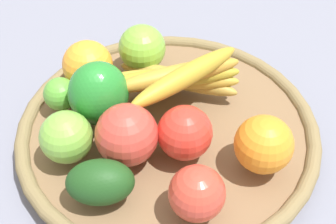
# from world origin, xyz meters

# --- Properties ---
(ground_plane) EXTENTS (2.40, 2.40, 0.00)m
(ground_plane) POSITION_xyz_m (0.00, 0.00, 0.00)
(ground_plane) COLOR slate
(ground_plane) RESTS_ON ground
(basket) EXTENTS (0.42, 0.42, 0.03)m
(basket) POSITION_xyz_m (0.00, 0.00, 0.02)
(basket) COLOR brown
(basket) RESTS_ON ground_plane
(apple_2) EXTENTS (0.09, 0.09, 0.07)m
(apple_2) POSITION_xyz_m (-0.01, 0.06, 0.07)
(apple_2) COLOR red
(apple_2) RESTS_ON basket
(apple_4) EXTENTS (0.09, 0.09, 0.07)m
(apple_4) POSITION_xyz_m (0.02, -0.13, 0.07)
(apple_4) COLOR #77B43B
(apple_4) RESTS_ON basket
(lime_0) EXTENTS (0.07, 0.07, 0.05)m
(lime_0) POSITION_xyz_m (0.14, -0.06, 0.06)
(lime_0) COLOR #56A436
(lime_0) RESTS_ON basket
(banana_bunch) EXTENTS (0.18, 0.17, 0.08)m
(banana_bunch) POSITION_xyz_m (-0.02, -0.05, 0.07)
(banana_bunch) COLOR #A88937
(banana_bunch) RESTS_ON basket
(apple_0) EXTENTS (0.08, 0.08, 0.07)m
(apple_0) POSITION_xyz_m (0.13, 0.03, 0.07)
(apple_0) COLOR #78B642
(apple_0) RESTS_ON basket
(bell_pepper) EXTENTS (0.09, 0.09, 0.09)m
(bell_pepper) POSITION_xyz_m (0.09, -0.02, 0.08)
(bell_pepper) COLOR #25822E
(bell_pepper) RESTS_ON basket
(apple_1) EXTENTS (0.09, 0.09, 0.06)m
(apple_1) POSITION_xyz_m (-0.01, 0.14, 0.07)
(apple_1) COLOR #C73E2F
(apple_1) RESTS_ON basket
(orange_1) EXTENTS (0.10, 0.10, 0.07)m
(orange_1) POSITION_xyz_m (-0.10, 0.09, 0.07)
(orange_1) COLOR orange
(orange_1) RESTS_ON basket
(orange_0) EXTENTS (0.10, 0.10, 0.07)m
(orange_0) POSITION_xyz_m (0.10, -0.10, 0.07)
(orange_0) COLOR orange
(orange_0) RESTS_ON basket
(avocado) EXTENTS (0.09, 0.06, 0.05)m
(avocado) POSITION_xyz_m (0.10, 0.11, 0.06)
(avocado) COLOR #1C451A
(avocado) RESTS_ON basket
(apple_3) EXTENTS (0.11, 0.11, 0.08)m
(apple_3) POSITION_xyz_m (0.06, 0.05, 0.07)
(apple_3) COLOR #C53F34
(apple_3) RESTS_ON basket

